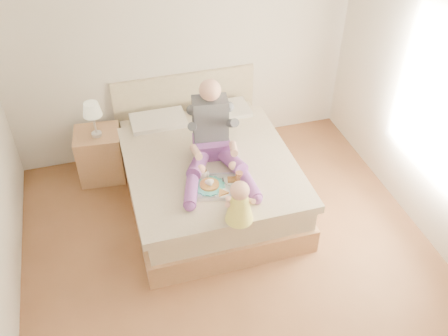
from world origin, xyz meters
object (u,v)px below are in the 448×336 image
object	(u,v)px
adult	(213,140)
nightstand	(100,155)
bed	(206,172)
tray	(220,185)
baby	(239,204)

from	to	relation	value
adult	nightstand	bearing A→B (deg)	150.78
bed	adult	bearing A→B (deg)	-78.75
tray	nightstand	bearing A→B (deg)	144.07
bed	baby	size ratio (longest dim) A/B	5.11
tray	baby	distance (m)	0.48
nightstand	baby	size ratio (longest dim) A/B	1.42
nightstand	adult	distance (m)	1.51
adult	baby	distance (m)	0.87
nightstand	tray	bearing A→B (deg)	-43.69
bed	nightstand	distance (m)	1.27
nightstand	baby	bearing A→B (deg)	-50.84
bed	tray	xyz separation A→B (m)	(-0.02, -0.59, 0.32)
adult	tray	distance (m)	0.47
adult	tray	world-z (taller)	adult
adult	bed	bearing A→B (deg)	108.73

